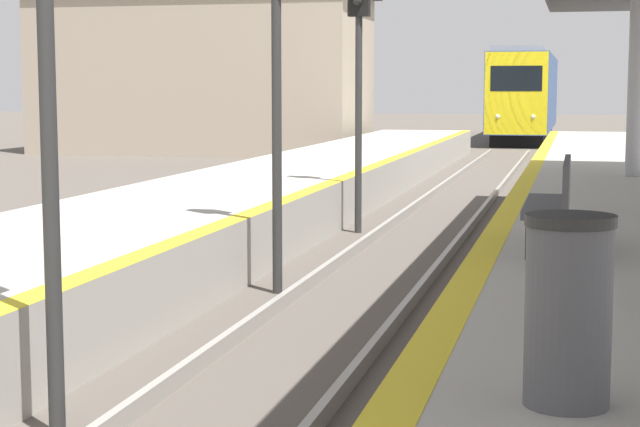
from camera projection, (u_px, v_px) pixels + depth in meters
name	position (u px, v px, depth m)	size (l,w,h in m)	color
train	(526.00, 95.00, 51.39)	(2.60, 16.43, 4.23)	black
signal_mid	(276.00, 28.00, 12.76)	(0.36, 0.31, 4.62)	#2D2D2D
signal_far	(359.00, 46.00, 18.23)	(0.36, 0.31, 4.62)	#2D2D2D
trash_bin	(568.00, 310.00, 5.52)	(0.47, 0.47, 1.00)	#4C4C51
bench	(554.00, 201.00, 10.91)	(0.44, 1.87, 0.92)	#4C4C51
station_building	(204.00, 71.00, 41.26)	(12.88, 6.18, 6.23)	tan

